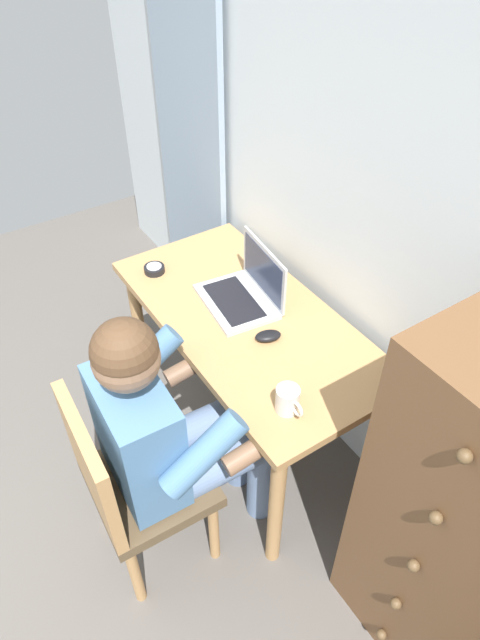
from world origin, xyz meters
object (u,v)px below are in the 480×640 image
object	(u,v)px
dresser	(471,522)
coffee_mug	(288,400)
person_seated	(173,428)
desk_clock	(154,269)
computer_mouse	(268,336)
desk	(247,335)
chair	(130,482)
laptop	(245,291)

from	to	relation	value
dresser	coffee_mug	distance (m)	0.64
person_seated	coffee_mug	bearing A→B (deg)	59.66
desk_clock	coffee_mug	distance (m)	0.93
desk_clock	computer_mouse	bearing A→B (deg)	15.27
desk	chair	size ratio (longest dim) A/B	1.46
computer_mouse	desk_clock	distance (m)	0.64
desk	laptop	world-z (taller)	laptop
dresser	person_seated	distance (m)	0.97
dresser	coffee_mug	bearing A→B (deg)	-156.88
chair	computer_mouse	bearing A→B (deg)	99.63
person_seated	computer_mouse	size ratio (longest dim) A/B	11.81
dresser	computer_mouse	world-z (taller)	dresser
computer_mouse	desk_clock	size ratio (longest dim) A/B	1.11
desk_clock	coffee_mug	bearing A→B (deg)	1.61
laptop	desk_clock	bearing A→B (deg)	-149.41
desk	chair	distance (m)	0.73
chair	laptop	xyz separation A→B (m)	(-0.35, 0.71, 0.31)
laptop	coffee_mug	size ratio (longest dim) A/B	3.06
chair	computer_mouse	distance (m)	0.72
dresser	chair	distance (m)	1.10
computer_mouse	desk_clock	world-z (taller)	computer_mouse
desk	chair	bearing A→B (deg)	-68.25
laptop	computer_mouse	size ratio (longest dim) A/B	3.67
dresser	desk_clock	xyz separation A→B (m)	(-1.51, -0.27, 0.10)
person_seated	computer_mouse	bearing A→B (deg)	103.90
computer_mouse	person_seated	bearing A→B (deg)	-57.48
computer_mouse	chair	bearing A→B (deg)	-61.75
chair	coffee_mug	bearing A→B (deg)	68.66
computer_mouse	desk_clock	xyz separation A→B (m)	(-0.62, -0.17, -0.00)
desk	laptop	xyz separation A→B (m)	(-0.08, 0.05, 0.16)
chair	person_seated	bearing A→B (deg)	88.03
person_seated	laptop	xyz separation A→B (m)	(-0.36, 0.53, 0.13)
desk	desk_clock	world-z (taller)	desk_clock
dresser	person_seated	size ratio (longest dim) A/B	1.10
laptop	coffee_mug	distance (m)	0.59
dresser	coffee_mug	world-z (taller)	dresser
person_seated	computer_mouse	world-z (taller)	person_seated
desk	desk_clock	xyz separation A→B (m)	(-0.47, -0.18, 0.12)
dresser	desk_clock	size ratio (longest dim) A/B	14.44
desk	laptop	size ratio (longest dim) A/B	3.42
person_seated	coffee_mug	world-z (taller)	person_seated
dresser	computer_mouse	xyz separation A→B (m)	(-0.89, -0.10, 0.10)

